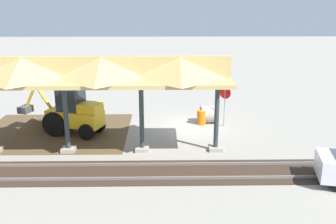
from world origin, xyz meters
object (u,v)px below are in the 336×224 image
at_px(traffic_barrel, 201,117).
at_px(backhoe, 73,113).
at_px(stop_sign, 225,98).
at_px(concrete_pipe, 208,114).

bearing_deg(traffic_barrel, backhoe, 11.47).
xyz_separation_m(stop_sign, backhoe, (8.99, 1.15, -0.56)).
xyz_separation_m(backhoe, concrete_pipe, (-8.10, -1.92, -0.71)).
distance_m(backhoe, traffic_barrel, 7.83).
bearing_deg(backhoe, concrete_pipe, -166.69).
distance_m(concrete_pipe, traffic_barrel, 0.60).
bearing_deg(traffic_barrel, concrete_pipe, -141.89).
height_order(stop_sign, backhoe, backhoe).
bearing_deg(traffic_barrel, stop_sign, 163.66).
height_order(stop_sign, traffic_barrel, stop_sign).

